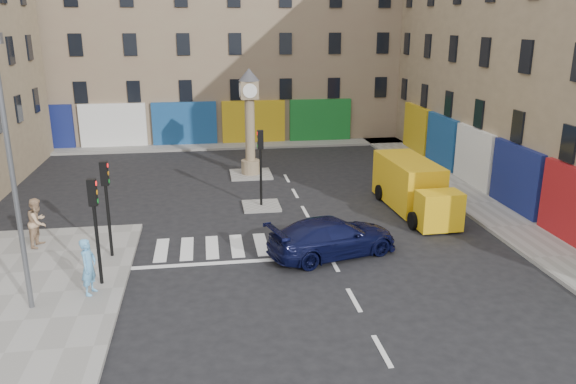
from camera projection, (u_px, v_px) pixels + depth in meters
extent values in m
plane|color=black|center=(339.00, 274.00, 20.24)|extent=(120.00, 120.00, 0.00)
cube|color=gray|center=(451.00, 185.00, 30.91)|extent=(2.60, 30.00, 0.15)
cube|color=gray|center=(214.00, 146.00, 40.64)|extent=(32.00, 2.40, 0.15)
cube|color=gray|center=(261.00, 206.00, 27.50)|extent=(1.80, 1.80, 0.12)
cube|color=gray|center=(251.00, 174.00, 33.18)|extent=(2.40, 2.40, 0.12)
cube|color=#7F6E55|center=(208.00, 24.00, 43.67)|extent=(32.00, 10.00, 17.00)
cylinder|color=black|center=(98.00, 245.00, 18.79)|extent=(0.12, 0.12, 2.80)
cube|color=black|center=(92.00, 192.00, 18.25)|extent=(0.28, 0.22, 0.90)
cylinder|color=black|center=(109.00, 221.00, 21.06)|extent=(0.12, 0.12, 2.80)
cube|color=black|center=(104.00, 174.00, 20.52)|extent=(0.28, 0.22, 0.90)
cylinder|color=black|center=(261.00, 177.00, 27.08)|extent=(0.12, 0.12, 2.80)
cube|color=black|center=(260.00, 140.00, 26.54)|extent=(0.28, 0.22, 0.90)
cylinder|color=#595B60|center=(14.00, 185.00, 16.44)|extent=(0.16, 0.16, 8.00)
cylinder|color=#917D5F|center=(251.00, 167.00, 33.04)|extent=(1.10, 1.10, 0.80)
cylinder|color=#917D5F|center=(250.00, 130.00, 32.40)|extent=(0.56, 0.56, 3.60)
cube|color=#917D5F|center=(249.00, 90.00, 31.73)|extent=(1.00, 1.00, 1.00)
cylinder|color=white|center=(250.00, 91.00, 31.24)|extent=(0.80, 0.06, 0.80)
cone|color=#333338|center=(249.00, 74.00, 31.48)|extent=(1.20, 1.20, 0.70)
imported|color=black|center=(333.00, 237.00, 21.69)|extent=(5.54, 3.47, 1.50)
cube|color=gold|center=(408.00, 182.00, 27.37)|extent=(2.13, 4.76, 2.25)
cube|color=gold|center=(439.00, 211.00, 24.15)|extent=(1.90, 1.24, 1.66)
cube|color=black|center=(440.00, 202.00, 23.99)|extent=(1.69, 0.94, 0.68)
cylinder|color=black|center=(413.00, 221.00, 24.50)|extent=(0.27, 0.79, 0.78)
cylinder|color=black|center=(455.00, 218.00, 24.85)|extent=(0.27, 0.79, 0.78)
cylinder|color=black|center=(380.00, 192.00, 28.54)|extent=(0.27, 0.79, 0.78)
cylinder|color=black|center=(416.00, 190.00, 28.89)|extent=(0.27, 0.79, 0.78)
imported|color=#5FA6D9|center=(89.00, 267.00, 18.21)|extent=(0.64, 0.80, 1.91)
imported|color=tan|center=(38.00, 222.00, 22.15)|extent=(0.91, 1.08, 1.97)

